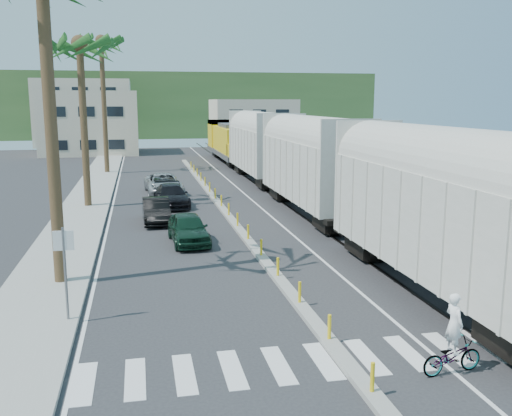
% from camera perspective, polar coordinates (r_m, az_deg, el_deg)
% --- Properties ---
extents(ground, '(140.00, 140.00, 0.00)m').
position_cam_1_polar(ground, '(17.35, 6.22, -12.02)').
color(ground, '#28282B').
rests_on(ground, ground).
extents(sidewalk, '(3.00, 90.00, 0.15)m').
position_cam_1_polar(sidewalk, '(40.90, -16.37, 0.89)').
color(sidewalk, gray).
rests_on(sidewalk, ground).
extents(rails, '(1.56, 100.00, 0.06)m').
position_cam_1_polar(rails, '(44.86, 1.39, 2.08)').
color(rails, black).
rests_on(rails, ground).
extents(median, '(0.45, 60.00, 0.85)m').
position_cam_1_polar(median, '(36.14, -3.47, 0.09)').
color(median, gray).
rests_on(median, ground).
extents(crosswalk, '(14.00, 2.20, 0.01)m').
position_cam_1_polar(crosswalk, '(15.62, 8.53, -14.71)').
color(crosswalk, silver).
rests_on(crosswalk, ground).
extents(lane_markings, '(9.42, 90.00, 0.01)m').
position_cam_1_polar(lane_markings, '(40.87, -7.46, 1.12)').
color(lane_markings, silver).
rests_on(lane_markings, ground).
extents(freight_train, '(3.00, 60.94, 5.85)m').
position_cam_1_polar(freight_train, '(39.60, 3.08, 5.13)').
color(freight_train, '#B6B4A7').
rests_on(freight_train, ground).
extents(palm_trees, '(3.50, 37.20, 13.75)m').
position_cam_1_polar(palm_trees, '(38.28, -16.89, 16.37)').
color(palm_trees, brown).
rests_on(palm_trees, ground).
extents(street_sign, '(0.60, 0.08, 3.00)m').
position_cam_1_polar(street_sign, '(17.99, -18.60, -5.05)').
color(street_sign, slate).
rests_on(street_sign, ground).
extents(buildings, '(38.00, 27.00, 10.00)m').
position_cam_1_polar(buildings, '(86.92, -12.70, 8.80)').
color(buildings, '#C5B49C').
rests_on(buildings, ground).
extents(hillside, '(80.00, 20.00, 12.00)m').
position_cam_1_polar(hillside, '(115.33, -9.29, 10.11)').
color(hillside, '#385628').
rests_on(hillside, ground).
extents(car_lead, '(2.21, 4.40, 1.43)m').
position_cam_1_polar(car_lead, '(27.32, -6.78, -2.04)').
color(car_lead, black).
rests_on(car_lead, ground).
extents(car_second, '(1.62, 4.20, 1.37)m').
position_cam_1_polar(car_second, '(32.25, -9.96, -0.25)').
color(car_second, black).
rests_on(car_second, ground).
extents(car_third, '(2.66, 5.09, 1.39)m').
position_cam_1_polar(car_third, '(37.13, -8.45, 1.23)').
color(car_third, black).
rests_on(car_third, ground).
extents(car_rear, '(3.17, 5.61, 1.46)m').
position_cam_1_polar(car_rear, '(42.46, -9.26, 2.42)').
color(car_rear, '#A8ABAE').
rests_on(car_rear, ground).
extents(cyclist, '(1.05, 1.84, 2.08)m').
position_cam_1_polar(cyclist, '(15.27, 19.05, -13.14)').
color(cyclist, '#9EA0A5').
rests_on(cyclist, ground).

